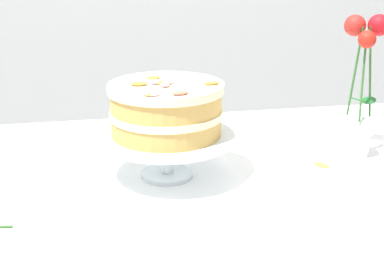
# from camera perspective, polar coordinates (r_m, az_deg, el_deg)

# --- Properties ---
(dining_table) EXTENTS (1.40, 1.00, 0.74)m
(dining_table) POSITION_cam_1_polar(r_m,az_deg,el_deg) (1.24, 1.80, -9.62)
(dining_table) COLOR white
(dining_table) RESTS_ON ground
(linen_napkin) EXTENTS (0.34, 0.34, 0.00)m
(linen_napkin) POSITION_cam_1_polar(r_m,az_deg,el_deg) (1.24, -2.48, -4.91)
(linen_napkin) COLOR white
(linen_napkin) RESTS_ON dining_table
(cake_stand) EXTENTS (0.29, 0.29, 0.10)m
(cake_stand) POSITION_cam_1_polar(r_m,az_deg,el_deg) (1.21, -2.54, -1.37)
(cake_stand) COLOR silver
(cake_stand) RESTS_ON linen_napkin
(layer_cake) EXTENTS (0.24, 0.24, 0.12)m
(layer_cake) POSITION_cam_1_polar(r_m,az_deg,el_deg) (1.19, -2.59, 1.91)
(layer_cake) COLOR tan
(layer_cake) RESTS_ON cake_stand
(flower_vase) EXTENTS (0.10, 0.10, 0.33)m
(flower_vase) POSITION_cam_1_polar(r_m,az_deg,el_deg) (1.39, 16.40, 3.10)
(flower_vase) COLOR silver
(flower_vase) RESTS_ON dining_table
(loose_petal_0) EXTENTS (0.04, 0.05, 0.00)m
(loose_petal_0) POSITION_cam_1_polar(r_m,az_deg,el_deg) (1.34, 12.76, -3.61)
(loose_petal_0) COLOR yellow
(loose_petal_0) RESTS_ON dining_table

